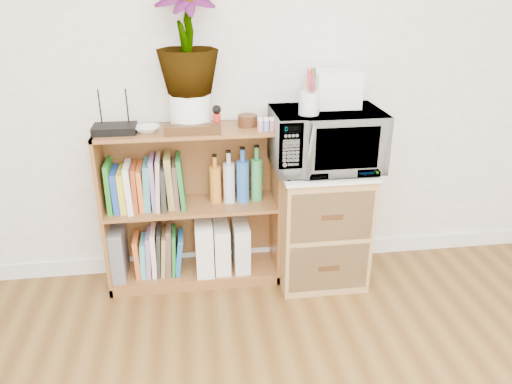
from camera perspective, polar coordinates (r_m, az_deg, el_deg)
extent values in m
cube|color=white|center=(3.26, -0.76, -7.20)|extent=(4.00, 0.02, 0.10)
cube|color=brown|center=(2.92, -7.30, -1.83)|extent=(1.00, 0.30, 0.95)
cube|color=#9E7542|center=(3.00, 7.35, -3.75)|extent=(0.50, 0.45, 0.70)
imported|color=white|center=(2.79, 7.97, 5.96)|extent=(0.59, 0.40, 0.33)
cylinder|color=silver|center=(2.63, 6.08, 10.07)|extent=(0.11, 0.11, 0.12)
cube|color=white|center=(2.82, 9.07, 11.59)|extent=(0.25, 0.20, 0.19)
cube|color=black|center=(2.75, -15.84, 6.94)|extent=(0.22, 0.15, 0.04)
imported|color=silver|center=(2.72, -12.32, 7.04)|extent=(0.13, 0.13, 0.03)
cylinder|color=white|center=(2.74, -7.49, 9.17)|extent=(0.22, 0.22, 0.19)
imported|color=#2B6D2D|center=(2.68, -7.93, 17.08)|extent=(0.32, 0.32, 0.57)
cube|color=#341D0E|center=(2.65, -7.27, 7.08)|extent=(0.30, 0.07, 0.05)
cylinder|color=red|center=(2.70, -4.48, 8.01)|extent=(0.04, 0.04, 0.09)
cylinder|color=#39220F|center=(2.77, -0.96, 8.16)|extent=(0.11, 0.11, 0.06)
cube|color=pink|center=(2.68, 1.19, 7.68)|extent=(0.12, 0.04, 0.06)
cube|color=slate|center=(3.06, -15.53, -6.51)|extent=(0.09, 0.25, 0.31)
cube|color=white|center=(3.02, -5.95, -6.04)|extent=(0.10, 0.26, 0.32)
cube|color=white|center=(3.03, -3.95, -6.20)|extent=(0.09, 0.23, 0.29)
cube|color=silver|center=(3.04, -1.74, -6.03)|extent=(0.09, 0.23, 0.29)
cube|color=#248122|center=(2.89, -16.37, 0.69)|extent=(0.03, 0.20, 0.28)
cube|color=#1C40AD|center=(2.89, -15.67, 0.27)|extent=(0.04, 0.20, 0.23)
cube|color=yellow|center=(2.88, -14.93, 0.32)|extent=(0.04, 0.20, 0.23)
cube|color=white|center=(2.87, -14.23, 0.70)|extent=(0.04, 0.20, 0.27)
cube|color=#9C3B1A|center=(2.87, -13.59, 0.63)|extent=(0.03, 0.20, 0.26)
cube|color=orange|center=(2.87, -13.00, 0.51)|extent=(0.03, 0.20, 0.24)
cube|color=teal|center=(2.86, -12.32, 0.76)|extent=(0.05, 0.20, 0.27)
cube|color=#8A6BA0|center=(2.86, -11.66, 1.05)|extent=(0.03, 0.20, 0.29)
cube|color=#C5A699|center=(2.85, -11.11, 1.14)|extent=(0.04, 0.20, 0.30)
cube|color=#262626|center=(2.86, -10.51, 0.70)|extent=(0.03, 0.20, 0.25)
cube|color=olive|center=(2.85, -9.85, 1.25)|extent=(0.05, 0.20, 0.30)
cube|color=brown|center=(2.86, -9.14, 0.87)|extent=(0.03, 0.20, 0.26)
cube|color=#1D7032|center=(2.85, -8.58, 1.23)|extent=(0.04, 0.20, 0.29)
cylinder|color=orange|center=(2.85, -4.66, 1.31)|extent=(0.07, 0.07, 0.28)
cylinder|color=silver|center=(2.85, -3.10, 1.62)|extent=(0.07, 0.07, 0.30)
cylinder|color=blue|center=(2.86, -1.53, 1.86)|extent=(0.07, 0.07, 0.32)
cylinder|color=#379752|center=(2.87, 0.12, 1.98)|extent=(0.07, 0.07, 0.32)
cylinder|color=yellow|center=(2.89, 1.70, 1.57)|extent=(0.07, 0.07, 0.27)
cube|color=#CB5C23|center=(3.07, -13.35, -6.96)|extent=(0.03, 0.19, 0.24)
cube|color=#47ACA8|center=(3.07, -12.71, -7.10)|extent=(0.04, 0.19, 0.22)
cube|color=#8C6DA4|center=(3.06, -12.13, -6.77)|extent=(0.04, 0.19, 0.26)
cube|color=#FED9C5|center=(3.05, -11.56, -6.58)|extent=(0.03, 0.19, 0.28)
cube|color=#252525|center=(3.05, -11.02, -6.53)|extent=(0.04, 0.19, 0.28)
cube|color=#9B7E47|center=(3.05, -10.49, -6.75)|extent=(0.04, 0.19, 0.25)
cube|color=brown|center=(3.04, -9.93, -6.35)|extent=(0.05, 0.19, 0.30)
cube|color=#1F772C|center=(3.05, -9.35, -6.62)|extent=(0.03, 0.19, 0.26)
cube|color=#1A60A1|center=(3.05, -8.79, -6.82)|extent=(0.06, 0.19, 0.24)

